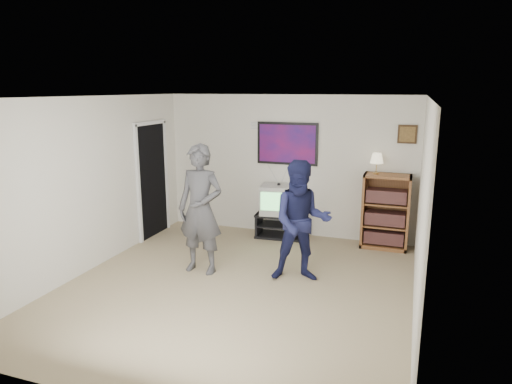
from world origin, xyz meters
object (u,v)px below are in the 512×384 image
Objects in this scene: media_stand at (281,225)px; person_short at (301,221)px; person_tall at (200,209)px; bookshelf at (386,211)px; crt_television at (279,199)px.

person_short is at bearing -69.49° from media_stand.
person_short is at bearing 9.35° from person_tall.
person_tall is at bearing -141.55° from bookshelf.
person_short is (0.82, -1.70, 0.15)m from crt_television.
person_short is (0.78, -1.70, 0.62)m from media_stand.
bookshelf is at bearing 43.44° from person_short.
bookshelf is (1.78, 0.05, 0.40)m from media_stand.
person_short reaches higher than bookshelf.
media_stand is 2.11m from person_tall.
media_stand is at bearing 97.94° from person_short.
person_tall is 1.11× the size of person_short.
crt_television is 0.36× the size of person_short.
media_stand is 0.53× the size of person_short.
crt_television is at bearing 74.40° from person_tall.
person_tall is at bearing -116.67° from crt_television.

